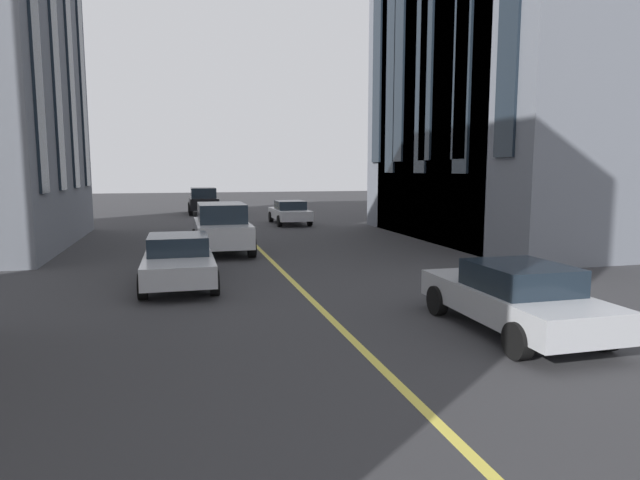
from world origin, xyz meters
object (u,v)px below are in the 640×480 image
(car_silver_far, at_px, (179,260))
(car_silver_near, at_px, (514,296))
(car_black_mid, at_px, (203,200))
(car_silver_parked_a, at_px, (222,227))
(car_white_parked_b, at_px, (290,212))

(car_silver_far, distance_m, car_silver_near, 8.78)
(car_black_mid, bearing_deg, car_silver_far, 175.97)
(car_silver_parked_a, bearing_deg, car_black_mid, -0.40)
(car_black_mid, distance_m, car_silver_near, 31.25)
(car_black_mid, xyz_separation_m, car_white_parked_b, (-8.93, -4.55, -0.27))
(car_black_mid, bearing_deg, car_silver_parked_a, 179.60)
(car_silver_parked_a, bearing_deg, car_silver_far, 164.43)
(car_silver_near, bearing_deg, car_silver_far, 46.01)
(car_silver_far, distance_m, car_white_parked_b, 17.09)
(car_silver_near, bearing_deg, car_white_parked_b, 0.05)
(car_silver_parked_a, height_order, car_white_parked_b, car_silver_parked_a)
(car_white_parked_b, bearing_deg, car_silver_parked_a, 155.08)
(car_black_mid, xyz_separation_m, car_silver_near, (-30.91, -4.57, -0.27))
(car_silver_far, relative_size, car_white_parked_b, 1.00)
(car_white_parked_b, xyz_separation_m, car_silver_near, (-21.98, -0.02, 0.00))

